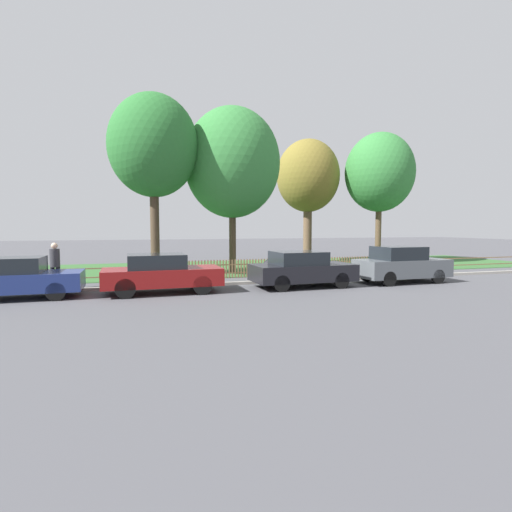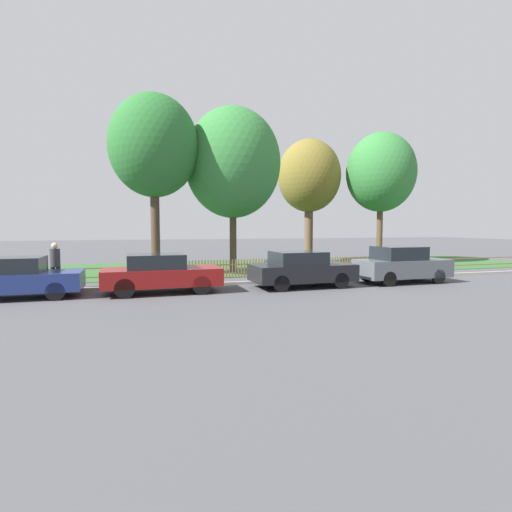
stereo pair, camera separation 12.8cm
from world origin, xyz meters
The scene contains 14 objects.
ground_plane centered at (0.00, 0.00, 0.00)m, with size 120.00×120.00×0.00m, color #4C4C51.
kerb_stone centered at (0.00, 0.10, 0.06)m, with size 34.54×0.20×0.12m, color #9E998E.
grass_strip centered at (0.00, 6.81, 0.01)m, with size 34.54×9.15×0.01m, color #33602D.
park_fence centered at (0.00, 2.24, 0.43)m, with size 34.54×0.05×0.85m.
parked_car_silver_hatchback centered at (-10.81, -0.99, 0.69)m, with size 3.85×1.69×1.36m.
parked_car_black_saloon centered at (-6.26, -1.13, 0.72)m, with size 4.13×1.87×1.39m.
parked_car_navy_estate centered at (-0.94, -1.26, 0.71)m, with size 4.01×1.97×1.40m.
parked_car_red_compact centered at (3.57, -1.29, 0.76)m, with size 3.91×1.79×1.53m.
covered_motorcycle centered at (-0.74, 1.06, 0.66)m, with size 2.07×0.72×1.08m.
tree_nearest_kerb centered at (-6.25, 3.66, 6.03)m, with size 4.09×4.09×8.42m.
tree_behind_motorcycle centered at (-2.37, 4.35, 5.56)m, with size 4.82×4.82×8.34m.
tree_mid_park centered at (3.76, 8.77, 5.62)m, with size 4.11×4.11×8.04m.
tree_far_left centered at (8.05, 7.13, 5.83)m, with size 4.41×4.41×8.39m.
pedestrian_near_fence centered at (-10.01, 0.82, 0.99)m, with size 0.49×0.49×1.76m.
Camera 1 is at (-7.07, -15.54, 2.35)m, focal length 28.00 mm.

